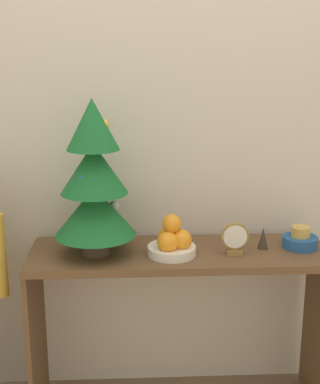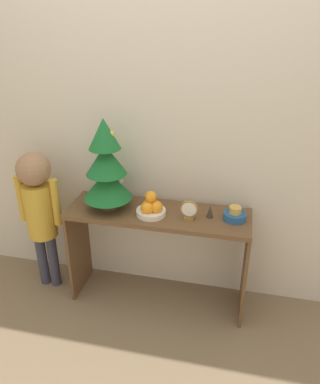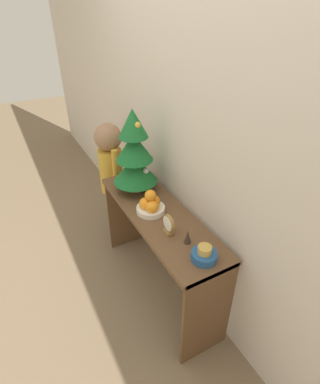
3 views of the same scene
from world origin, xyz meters
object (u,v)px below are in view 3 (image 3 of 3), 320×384
(mini_tree, at_px, (134,154))
(child_figure, at_px, (111,164))
(desk_clock, at_px, (169,225))
(figurine, at_px, (188,237))
(singing_bowl, at_px, (204,255))
(fruit_bowl, at_px, (150,205))

(mini_tree, xyz_separation_m, child_figure, (-0.50, -0.01, -0.30))
(desk_clock, bearing_deg, child_figure, 178.79)
(mini_tree, bearing_deg, figurine, 1.73)
(singing_bowl, distance_m, desk_clock, 0.28)
(mini_tree, height_order, singing_bowl, mini_tree)
(mini_tree, xyz_separation_m, singing_bowl, (0.81, 0.03, -0.25))
(desk_clock, bearing_deg, figurine, 23.22)
(fruit_bowl, height_order, figurine, fruit_bowl)
(figurine, bearing_deg, mini_tree, -178.27)
(fruit_bowl, height_order, desk_clock, fruit_bowl)
(singing_bowl, height_order, desk_clock, desk_clock)
(mini_tree, distance_m, child_figure, 0.59)
(mini_tree, height_order, figurine, mini_tree)
(fruit_bowl, xyz_separation_m, singing_bowl, (0.52, 0.06, -0.02))
(desk_clock, xyz_separation_m, figurine, (0.12, 0.05, -0.02))
(fruit_bowl, distance_m, child_figure, 0.80)
(fruit_bowl, distance_m, desk_clock, 0.24)
(fruit_bowl, bearing_deg, singing_bowl, 6.05)
(mini_tree, xyz_separation_m, desk_clock, (0.54, -0.03, -0.22))
(figurine, bearing_deg, singing_bowl, 2.35)
(singing_bowl, xyz_separation_m, desk_clock, (-0.28, -0.06, 0.03))
(fruit_bowl, relative_size, figurine, 2.13)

